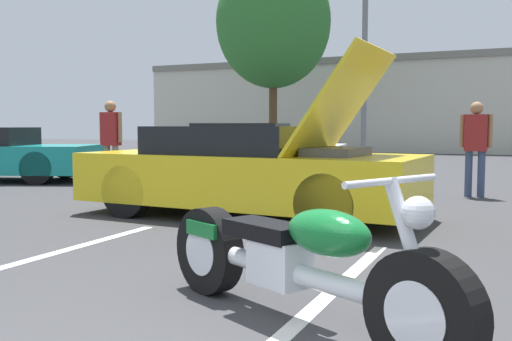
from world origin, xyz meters
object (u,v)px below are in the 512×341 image
at_px(show_car_hood_open, 249,171).
at_px(spectator_near_motorcycle, 111,136).
at_px(tree_background, 273,22).
at_px(light_pole, 367,49).
at_px(spectator_by_show_car, 476,141).
at_px(parked_car_mid_row, 248,152).
at_px(motorcycle, 295,263).

distance_m(show_car_hood_open, spectator_near_motorcycle, 4.59).
distance_m(tree_background, show_car_hood_open, 15.88).
bearing_deg(light_pole, spectator_by_show_car, -65.41).
bearing_deg(tree_background, show_car_hood_open, -68.66).
xyz_separation_m(tree_background, show_car_hood_open, (5.53, -14.15, -4.64)).
bearing_deg(light_pole, show_car_hood_open, -83.98).
relative_size(light_pole, parked_car_mid_row, 1.48).
distance_m(light_pole, parked_car_mid_row, 7.62).
xyz_separation_m(motorcycle, show_car_hood_open, (-1.99, 3.64, 0.22)).
xyz_separation_m(light_pole, parked_car_mid_row, (-1.08, -6.88, -3.09)).
bearing_deg(show_car_hood_open, tree_background, 114.27).
distance_m(show_car_hood_open, parked_car_mid_row, 5.43).
distance_m(tree_background, parked_car_mid_row, 10.83).
bearing_deg(motorcycle, parked_car_mid_row, 143.06).
height_order(motorcycle, spectator_near_motorcycle, spectator_near_motorcycle).
distance_m(spectator_near_motorcycle, spectator_by_show_car, 6.70).
bearing_deg(parked_car_mid_row, spectator_by_show_car, -26.55).
relative_size(parked_car_mid_row, spectator_near_motorcycle, 2.66).
height_order(tree_background, spectator_near_motorcycle, tree_background).
bearing_deg(show_car_hood_open, spectator_near_motorcycle, 154.00).
relative_size(show_car_hood_open, spectator_by_show_car, 2.83).
bearing_deg(motorcycle, light_pole, 128.13).
height_order(light_pole, show_car_hood_open, light_pole).
bearing_deg(show_car_hood_open, light_pole, 98.94).
relative_size(show_car_hood_open, spectator_near_motorcycle, 2.68).
distance_m(tree_background, spectator_near_motorcycle, 12.76).
distance_m(light_pole, tree_background, 5.13).
bearing_deg(tree_background, light_pole, -28.81).
distance_m(show_car_hood_open, spectator_by_show_car, 4.31).
xyz_separation_m(light_pole, tree_background, (-4.28, 2.36, 1.56)).
bearing_deg(spectator_near_motorcycle, motorcycle, -44.33).
distance_m(tree_background, spectator_by_show_car, 14.11).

